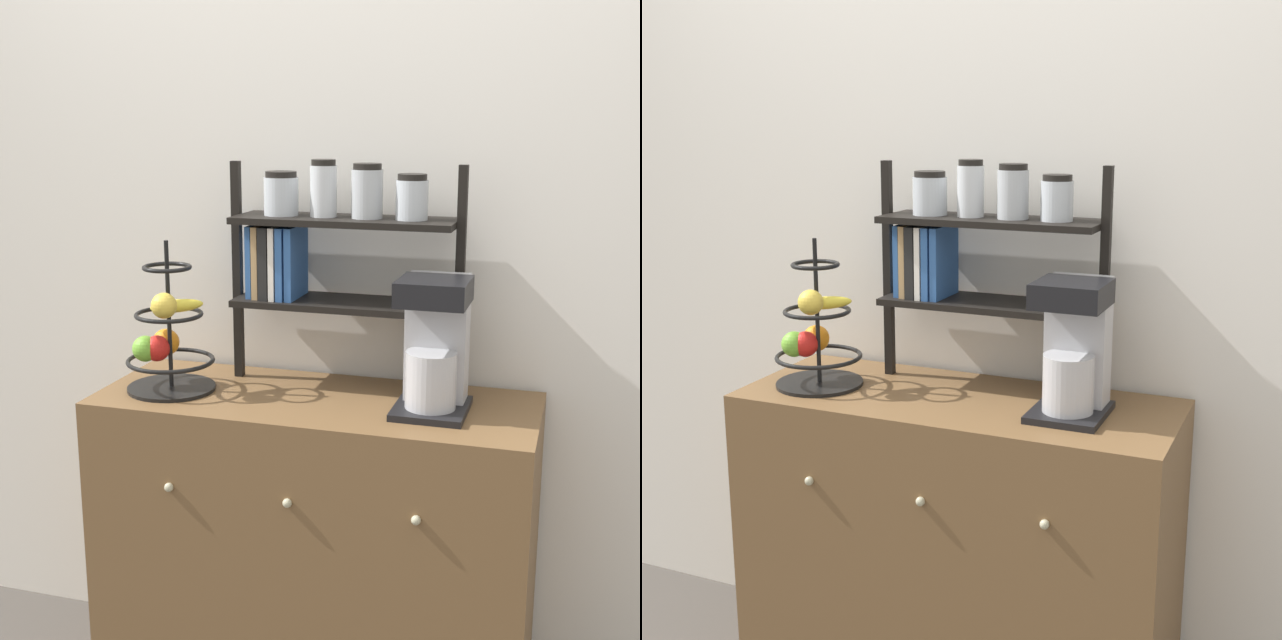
# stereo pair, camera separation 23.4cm
# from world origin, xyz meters

# --- Properties ---
(wall_back) EXTENTS (7.00, 0.05, 2.60)m
(wall_back) POSITION_xyz_m (0.00, 0.51, 1.30)
(wall_back) COLOR silver
(wall_back) RESTS_ON ground_plane
(sideboard) EXTENTS (1.19, 0.48, 0.91)m
(sideboard) POSITION_xyz_m (0.00, 0.23, 0.46)
(sideboard) COLOR brown
(sideboard) RESTS_ON ground_plane
(coffee_maker) EXTENTS (0.18, 0.22, 0.35)m
(coffee_maker) POSITION_xyz_m (0.32, 0.23, 1.09)
(coffee_maker) COLOR black
(coffee_maker) RESTS_ON sideboard
(fruit_stand) EXTENTS (0.24, 0.24, 0.42)m
(fruit_stand) POSITION_xyz_m (-0.42, 0.19, 1.05)
(fruit_stand) COLOR black
(fruit_stand) RESTS_ON sideboard
(shelf_hutch) EXTENTS (0.66, 0.20, 0.63)m
(shelf_hutch) POSITION_xyz_m (-0.02, 0.37, 1.32)
(shelf_hutch) COLOR black
(shelf_hutch) RESTS_ON sideboard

